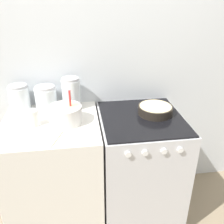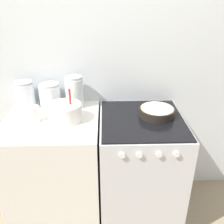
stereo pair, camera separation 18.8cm
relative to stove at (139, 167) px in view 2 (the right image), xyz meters
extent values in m
cube|color=silver|center=(-0.34, 0.37, 0.73)|extent=(4.43, 0.05, 2.40)
cube|color=silver|center=(-0.69, 0.00, 0.00)|extent=(0.71, 0.69, 0.93)
cube|color=silver|center=(0.00, 0.00, -0.01)|extent=(0.64, 0.69, 0.92)
cube|color=black|center=(0.00, 0.00, 0.46)|extent=(0.62, 0.66, 0.01)
cylinder|color=white|center=(-0.18, -0.35, 0.39)|extent=(0.04, 0.02, 0.04)
cylinder|color=white|center=(-0.06, -0.35, 0.39)|extent=(0.04, 0.02, 0.04)
cylinder|color=white|center=(0.06, -0.35, 0.39)|extent=(0.04, 0.02, 0.04)
cylinder|color=white|center=(0.18, -0.35, 0.39)|extent=(0.04, 0.02, 0.04)
cylinder|color=white|center=(-0.58, -0.01, 0.53)|extent=(0.24, 0.24, 0.13)
cylinder|color=beige|center=(-0.58, -0.01, 0.56)|extent=(0.21, 0.21, 0.07)
cylinder|color=red|center=(-0.53, -0.01, 0.60)|extent=(0.02, 0.02, 0.23)
cylinder|color=black|center=(0.12, 0.04, 0.50)|extent=(0.27, 0.27, 0.06)
cylinder|color=beige|center=(0.12, 0.04, 0.51)|extent=(0.25, 0.25, 0.06)
cylinder|color=silver|center=(-0.94, 0.24, 0.57)|extent=(0.16, 0.16, 0.20)
cylinder|color=silver|center=(-0.94, 0.24, 0.53)|extent=(0.14, 0.14, 0.12)
cylinder|color=#B2B2B7|center=(-0.94, 0.24, 0.68)|extent=(0.14, 0.14, 0.02)
cylinder|color=silver|center=(-0.73, 0.24, 0.56)|extent=(0.17, 0.17, 0.18)
cylinder|color=olive|center=(-0.73, 0.24, 0.52)|extent=(0.15, 0.15, 0.11)
cylinder|color=#B2B2B7|center=(-0.73, 0.24, 0.66)|extent=(0.16, 0.16, 0.02)
cylinder|color=silver|center=(-0.53, 0.24, 0.59)|extent=(0.15, 0.15, 0.24)
cylinder|color=tan|center=(-0.53, 0.24, 0.54)|extent=(0.13, 0.13, 0.14)
cylinder|color=#B2B2B7|center=(-0.53, 0.24, 0.72)|extent=(0.13, 0.13, 0.02)
cylinder|color=silver|center=(-0.80, -0.02, 0.53)|extent=(0.08, 0.08, 0.12)
cube|color=beige|center=(-0.73, -0.20, 0.47)|extent=(0.27, 0.27, 0.01)
camera|label=1|loc=(-0.47, -1.65, 1.35)|focal=40.00mm
camera|label=2|loc=(-0.28, -1.67, 1.35)|focal=40.00mm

